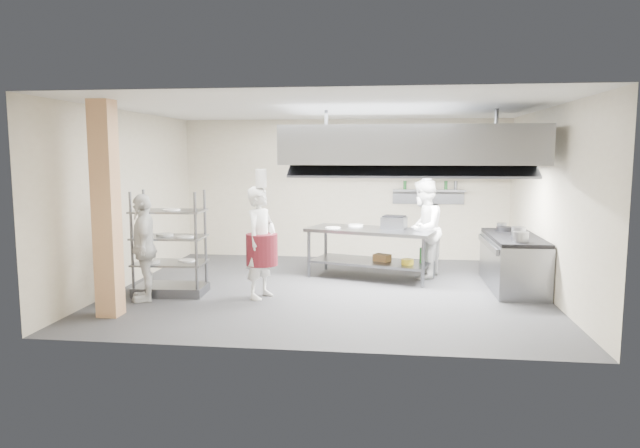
# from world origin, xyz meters

# --- Properties ---
(floor) EXTENTS (7.00, 7.00, 0.00)m
(floor) POSITION_xyz_m (0.00, 0.00, 0.00)
(floor) COLOR #323235
(floor) RESTS_ON ground
(ceiling) EXTENTS (7.00, 7.00, 0.00)m
(ceiling) POSITION_xyz_m (0.00, 0.00, 3.00)
(ceiling) COLOR silver
(ceiling) RESTS_ON wall_back
(wall_back) EXTENTS (7.00, 0.00, 7.00)m
(wall_back) POSITION_xyz_m (0.00, 3.00, 1.50)
(wall_back) COLOR #B9AD93
(wall_back) RESTS_ON ground
(wall_left) EXTENTS (0.00, 6.00, 6.00)m
(wall_left) POSITION_xyz_m (-3.50, 0.00, 1.50)
(wall_left) COLOR #B9AD93
(wall_left) RESTS_ON ground
(wall_right) EXTENTS (0.00, 6.00, 6.00)m
(wall_right) POSITION_xyz_m (3.50, 0.00, 1.50)
(wall_right) COLOR #B9AD93
(wall_right) RESTS_ON ground
(column) EXTENTS (0.30, 0.30, 3.00)m
(column) POSITION_xyz_m (-2.90, -1.90, 1.50)
(column) COLOR tan
(column) RESTS_ON floor
(exhaust_hood) EXTENTS (4.00, 2.50, 0.60)m
(exhaust_hood) POSITION_xyz_m (1.30, 0.40, 2.40)
(exhaust_hood) COLOR gray
(exhaust_hood) RESTS_ON ceiling
(hood_strip_a) EXTENTS (1.60, 0.12, 0.04)m
(hood_strip_a) POSITION_xyz_m (0.40, 0.40, 2.08)
(hood_strip_a) COLOR white
(hood_strip_a) RESTS_ON exhaust_hood
(hood_strip_b) EXTENTS (1.60, 0.12, 0.04)m
(hood_strip_b) POSITION_xyz_m (2.20, 0.40, 2.08)
(hood_strip_b) COLOR white
(hood_strip_b) RESTS_ON exhaust_hood
(wall_shelf) EXTENTS (1.50, 0.28, 0.04)m
(wall_shelf) POSITION_xyz_m (1.80, 2.84, 1.50)
(wall_shelf) COLOR gray
(wall_shelf) RESTS_ON wall_back
(island) EXTENTS (2.47, 1.57, 0.91)m
(island) POSITION_xyz_m (0.66, 1.00, 0.46)
(island) COLOR slate
(island) RESTS_ON floor
(island_worktop) EXTENTS (2.47, 1.57, 0.06)m
(island_worktop) POSITION_xyz_m (0.66, 1.00, 0.88)
(island_worktop) COLOR gray
(island_worktop) RESTS_ON island
(island_undershelf) EXTENTS (2.26, 1.42, 0.04)m
(island_undershelf) POSITION_xyz_m (0.66, 1.00, 0.30)
(island_undershelf) COLOR slate
(island_undershelf) RESTS_ON island
(pass_rack) EXTENTS (1.16, 0.72, 1.68)m
(pass_rack) POSITION_xyz_m (-2.52, -0.61, 0.84)
(pass_rack) COLOR slate
(pass_rack) RESTS_ON floor
(cooking_range) EXTENTS (0.80, 2.00, 0.84)m
(cooking_range) POSITION_xyz_m (3.08, 0.50, 0.42)
(cooking_range) COLOR slate
(cooking_range) RESTS_ON floor
(range_top) EXTENTS (0.78, 1.96, 0.06)m
(range_top) POSITION_xyz_m (3.08, 0.50, 0.87)
(range_top) COLOR black
(range_top) RESTS_ON cooking_range
(chef_head) EXTENTS (0.61, 0.75, 1.76)m
(chef_head) POSITION_xyz_m (-1.01, -0.66, 0.88)
(chef_head) COLOR white
(chef_head) RESTS_ON floor
(chef_line) EXTENTS (0.92, 1.05, 1.81)m
(chef_line) POSITION_xyz_m (1.60, 1.13, 0.91)
(chef_line) COLOR white
(chef_line) RESTS_ON floor
(chef_plating) EXTENTS (0.73, 1.05, 1.66)m
(chef_plating) POSITION_xyz_m (-2.78, -1.02, 0.83)
(chef_plating) COLOR white
(chef_plating) RESTS_ON floor
(griddle) EXTENTS (0.50, 0.43, 0.21)m
(griddle) POSITION_xyz_m (1.07, 1.12, 1.01)
(griddle) COLOR slate
(griddle) RESTS_ON island_worktop
(wicker_basket) EXTENTS (0.35, 0.32, 0.13)m
(wicker_basket) POSITION_xyz_m (0.87, 0.98, 0.38)
(wicker_basket) COLOR #97653C
(wicker_basket) RESTS_ON island_undershelf
(stockpot) EXTENTS (0.23, 0.23, 0.16)m
(stockpot) POSITION_xyz_m (3.13, 0.41, 0.98)
(stockpot) COLOR gray
(stockpot) RESTS_ON range_top
(plate_stack) EXTENTS (0.28, 0.28, 0.05)m
(plate_stack) POSITION_xyz_m (-2.52, -0.61, 0.54)
(plate_stack) COLOR silver
(plate_stack) RESTS_ON pass_rack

